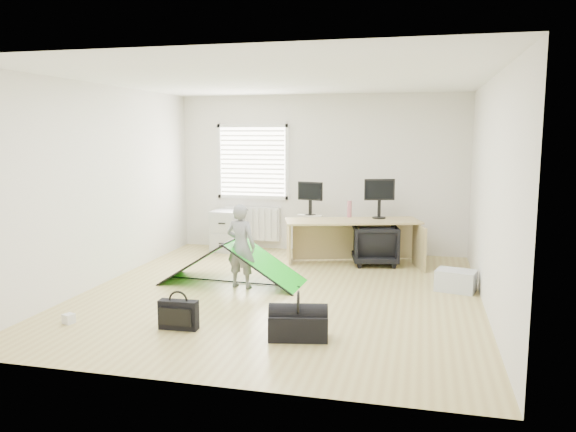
% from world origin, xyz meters
% --- Properties ---
extents(ground, '(5.50, 5.50, 0.00)m').
position_xyz_m(ground, '(0.00, 0.00, 0.00)').
color(ground, tan).
rests_on(ground, ground).
extents(back_wall, '(5.00, 0.02, 2.70)m').
position_xyz_m(back_wall, '(0.00, 2.75, 1.35)').
color(back_wall, silver).
rests_on(back_wall, ground).
extents(window, '(1.20, 0.06, 1.20)m').
position_xyz_m(window, '(-1.20, 2.71, 1.55)').
color(window, silver).
rests_on(window, back_wall).
extents(radiator, '(1.00, 0.12, 0.60)m').
position_xyz_m(radiator, '(-1.20, 2.67, 0.45)').
color(radiator, silver).
rests_on(radiator, back_wall).
extents(desk, '(2.18, 1.24, 0.71)m').
position_xyz_m(desk, '(0.70, 1.81, 0.35)').
color(desk, tan).
rests_on(desk, ground).
extents(filing_cabinet, '(0.51, 0.65, 0.72)m').
position_xyz_m(filing_cabinet, '(-1.56, 2.39, 0.36)').
color(filing_cabinet, '#ABADB0').
rests_on(filing_cabinet, ground).
extents(monitor_left, '(0.44, 0.20, 0.41)m').
position_xyz_m(monitor_left, '(-0.03, 2.10, 0.91)').
color(monitor_left, black).
rests_on(monitor_left, desk).
extents(monitor_right, '(0.49, 0.25, 0.46)m').
position_xyz_m(monitor_right, '(1.08, 2.09, 0.94)').
color(monitor_right, black).
rests_on(monitor_right, desk).
extents(keyboard, '(0.42, 0.17, 0.02)m').
position_xyz_m(keyboard, '(-0.03, 2.07, 0.72)').
color(keyboard, beige).
rests_on(keyboard, desk).
extents(thermos, '(0.07, 0.07, 0.27)m').
position_xyz_m(thermos, '(0.61, 2.11, 0.84)').
color(thermos, '#AC606C').
rests_on(thermos, desk).
extents(office_chair, '(0.81, 0.82, 0.64)m').
position_xyz_m(office_chair, '(1.04, 1.91, 0.32)').
color(office_chair, black).
rests_on(office_chair, ground).
extents(person, '(0.45, 0.34, 1.13)m').
position_xyz_m(person, '(-0.58, 0.14, 0.57)').
color(person, slate).
rests_on(person, ground).
extents(kite, '(1.96, 0.94, 0.60)m').
position_xyz_m(kite, '(-0.77, 0.33, 0.30)').
color(kite, '#12C519').
rests_on(kite, ground).
extents(storage_crate, '(0.56, 0.46, 0.28)m').
position_xyz_m(storage_crate, '(2.20, 0.64, 0.14)').
color(storage_crate, silver).
rests_on(storage_crate, ground).
extents(tote_bag, '(0.35, 0.20, 0.40)m').
position_xyz_m(tote_bag, '(-1.72, 2.55, 0.20)').
color(tote_bag, '#1D8172').
rests_on(tote_bag, ground).
extents(laptop_bag, '(0.42, 0.14, 0.31)m').
position_xyz_m(laptop_bag, '(-0.71, -1.56, 0.16)').
color(laptop_bag, black).
rests_on(laptop_bag, ground).
extents(white_box, '(0.13, 0.13, 0.11)m').
position_xyz_m(white_box, '(-1.95, -1.68, 0.05)').
color(white_box, silver).
rests_on(white_box, ground).
extents(duffel_bag, '(0.64, 0.41, 0.26)m').
position_xyz_m(duffel_bag, '(0.57, -1.54, 0.13)').
color(duffel_bag, black).
rests_on(duffel_bag, ground).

